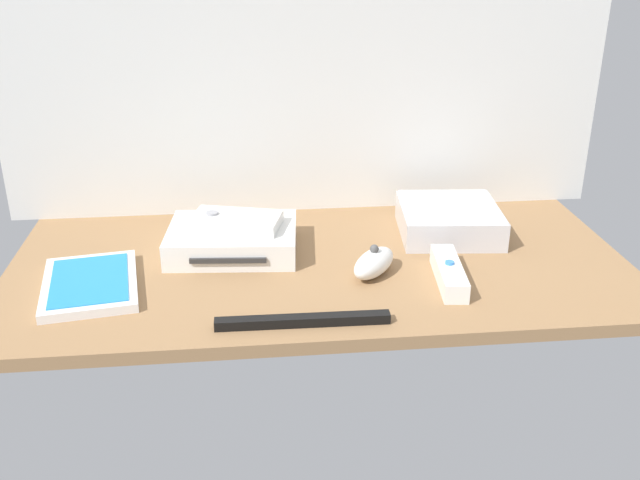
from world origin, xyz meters
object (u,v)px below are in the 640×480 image
at_px(mini_computer, 449,220).
at_px(game_case, 90,284).
at_px(remote_classic_pad, 236,221).
at_px(remote_nunchuk, 374,263).
at_px(game_console, 233,239).
at_px(remote_wand, 449,273).
at_px(sensor_bar, 303,321).

relative_size(mini_computer, game_case, 0.89).
distance_m(game_case, remote_classic_pad, 0.25).
bearing_deg(remote_classic_pad, game_case, -137.84).
distance_m(mini_computer, remote_nunchuk, 0.22).
height_order(game_console, remote_classic_pad, remote_classic_pad).
relative_size(game_console, remote_wand, 1.47).
xyz_separation_m(game_console, remote_nunchuk, (0.22, -0.11, -0.00)).
distance_m(game_case, sensor_bar, 0.34).
height_order(game_console, remote_nunchuk, remote_nunchuk).
xyz_separation_m(remote_wand, sensor_bar, (-0.23, -0.11, -0.01)).
bearing_deg(game_console, sensor_bar, -64.45).
relative_size(game_console, game_case, 1.07).
relative_size(game_console, remote_classic_pad, 1.39).
distance_m(game_case, remote_nunchuk, 0.43).
height_order(game_case, remote_wand, remote_wand).
distance_m(remote_classic_pad, sensor_bar, 0.27).
bearing_deg(remote_wand, sensor_bar, -149.56).
height_order(mini_computer, remote_classic_pad, remote_classic_pad).
distance_m(game_console, remote_nunchuk, 0.25).
distance_m(remote_nunchuk, remote_classic_pad, 0.24).
bearing_deg(game_console, remote_classic_pad, 10.35).
relative_size(game_case, remote_nunchuk, 1.97).
bearing_deg(remote_classic_pad, remote_wand, -9.40).
relative_size(remote_nunchuk, sensor_bar, 0.44).
distance_m(game_console, sensor_bar, 0.27).
height_order(mini_computer, sensor_bar, mini_computer).
bearing_deg(game_case, remote_classic_pad, 18.26).
bearing_deg(remote_wand, remote_classic_pad, 161.29).
distance_m(remote_wand, remote_classic_pad, 0.36).
bearing_deg(mini_computer, remote_wand, -105.23).
height_order(game_case, remote_classic_pad, remote_classic_pad).
relative_size(game_case, sensor_bar, 0.87).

